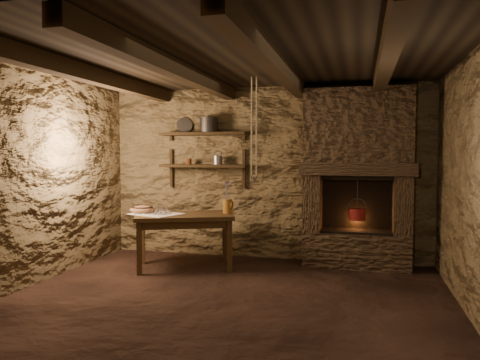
% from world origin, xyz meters
% --- Properties ---
extents(floor, '(4.50, 4.50, 0.00)m').
position_xyz_m(floor, '(0.00, 0.00, 0.00)').
color(floor, black).
rests_on(floor, ground).
extents(back_wall, '(4.50, 0.04, 2.40)m').
position_xyz_m(back_wall, '(0.00, 2.00, 1.20)').
color(back_wall, brown).
rests_on(back_wall, floor).
extents(front_wall, '(4.50, 0.04, 2.40)m').
position_xyz_m(front_wall, '(0.00, -2.00, 1.20)').
color(front_wall, brown).
rests_on(front_wall, floor).
extents(left_wall, '(0.04, 4.00, 2.40)m').
position_xyz_m(left_wall, '(-2.25, 0.00, 1.20)').
color(left_wall, brown).
rests_on(left_wall, floor).
extents(right_wall, '(0.04, 4.00, 2.40)m').
position_xyz_m(right_wall, '(2.25, 0.00, 1.20)').
color(right_wall, brown).
rests_on(right_wall, floor).
extents(ceiling, '(4.50, 4.00, 0.04)m').
position_xyz_m(ceiling, '(0.00, 0.00, 2.40)').
color(ceiling, black).
rests_on(ceiling, back_wall).
extents(beam_far_left, '(0.14, 3.95, 0.16)m').
position_xyz_m(beam_far_left, '(-1.50, 0.00, 2.31)').
color(beam_far_left, black).
rests_on(beam_far_left, ceiling).
extents(beam_mid_left, '(0.14, 3.95, 0.16)m').
position_xyz_m(beam_mid_left, '(-0.50, 0.00, 2.31)').
color(beam_mid_left, black).
rests_on(beam_mid_left, ceiling).
extents(beam_mid_right, '(0.14, 3.95, 0.16)m').
position_xyz_m(beam_mid_right, '(0.50, 0.00, 2.31)').
color(beam_mid_right, black).
rests_on(beam_mid_right, ceiling).
extents(beam_far_right, '(0.14, 3.95, 0.16)m').
position_xyz_m(beam_far_right, '(1.50, 0.00, 2.31)').
color(beam_far_right, black).
rests_on(beam_far_right, ceiling).
extents(shelf_lower, '(1.25, 0.30, 0.04)m').
position_xyz_m(shelf_lower, '(-0.85, 1.84, 1.30)').
color(shelf_lower, black).
rests_on(shelf_lower, back_wall).
extents(shelf_upper, '(1.25, 0.30, 0.04)m').
position_xyz_m(shelf_upper, '(-0.85, 1.84, 1.75)').
color(shelf_upper, black).
rests_on(shelf_upper, back_wall).
extents(hearth, '(1.43, 0.51, 2.30)m').
position_xyz_m(hearth, '(1.25, 1.77, 1.23)').
color(hearth, '#322419').
rests_on(hearth, floor).
extents(work_table, '(1.40, 1.11, 0.70)m').
position_xyz_m(work_table, '(-0.89, 1.16, 0.38)').
color(work_table, '#372613').
rests_on(work_table, floor).
extents(linen_cloth, '(0.72, 0.66, 0.01)m').
position_xyz_m(linen_cloth, '(-1.23, 1.05, 0.70)').
color(linen_cloth, white).
rests_on(linen_cloth, work_table).
extents(pewter_cutlery_row, '(0.53, 0.36, 0.01)m').
position_xyz_m(pewter_cutlery_row, '(-1.23, 1.03, 0.71)').
color(pewter_cutlery_row, gray).
rests_on(pewter_cutlery_row, linen_cloth).
extents(drinking_glasses, '(0.19, 0.06, 0.08)m').
position_xyz_m(drinking_glasses, '(-1.21, 1.16, 0.75)').
color(drinking_glasses, silver).
rests_on(drinking_glasses, linen_cloth).
extents(stoneware_jug, '(0.14, 0.14, 0.42)m').
position_xyz_m(stoneware_jug, '(-0.37, 1.37, 0.88)').
color(stoneware_jug, '#A0651F').
rests_on(stoneware_jug, work_table).
extents(wooden_bowl, '(0.40, 0.40, 0.11)m').
position_xyz_m(wooden_bowl, '(-1.47, 1.14, 0.74)').
color(wooden_bowl, '#8F5F3E').
rests_on(wooden_bowl, work_table).
extents(iron_stockpot, '(0.31, 0.31, 0.19)m').
position_xyz_m(iron_stockpot, '(-0.78, 1.84, 1.87)').
color(iron_stockpot, '#292724').
rests_on(iron_stockpot, shelf_upper).
extents(tin_pan, '(0.25, 0.17, 0.22)m').
position_xyz_m(tin_pan, '(-1.18, 1.94, 1.88)').
color(tin_pan, gray).
rests_on(tin_pan, shelf_upper).
extents(small_kettle, '(0.22, 0.19, 0.19)m').
position_xyz_m(small_kettle, '(-0.65, 1.84, 1.38)').
color(small_kettle, gray).
rests_on(small_kettle, shelf_lower).
extents(rusty_tin, '(0.09, 0.09, 0.08)m').
position_xyz_m(rusty_tin, '(-1.08, 1.84, 1.36)').
color(rusty_tin, '#632F13').
rests_on(rusty_tin, shelf_lower).
extents(red_pot, '(0.28, 0.28, 0.54)m').
position_xyz_m(red_pot, '(1.26, 1.72, 0.71)').
color(red_pot, maroon).
rests_on(red_pot, hearth).
extents(hanging_ropes, '(0.08, 0.08, 1.20)m').
position_xyz_m(hanging_ropes, '(0.05, 1.05, 1.80)').
color(hanging_ropes, tan).
rests_on(hanging_ropes, ceiling).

